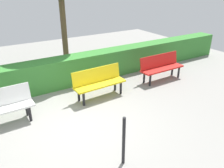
# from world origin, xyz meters

# --- Properties ---
(ground_plane) EXTENTS (16.95, 16.95, 0.00)m
(ground_plane) POSITION_xyz_m (0.00, 0.00, 0.00)
(ground_plane) COLOR gray
(bench_red) EXTENTS (1.62, 0.47, 0.86)m
(bench_red) POSITION_xyz_m (-3.60, -0.92, 0.48)
(bench_red) COLOR red
(bench_red) RESTS_ON ground_plane
(bench_yellow) EXTENTS (1.56, 0.51, 0.86)m
(bench_yellow) POSITION_xyz_m (-1.19, -0.91, 0.48)
(bench_yellow) COLOR yellow
(bench_yellow) RESTS_ON ground_plane
(hedge_row) EXTENTS (12.95, 0.64, 0.92)m
(hedge_row) POSITION_xyz_m (-1.10, -2.21, 0.46)
(hedge_row) COLOR #387F33
(hedge_row) RESTS_ON ground_plane
(railing_post_mid) EXTENTS (0.06, 0.06, 1.00)m
(railing_post_mid) POSITION_xyz_m (-0.28, 1.68, 0.50)
(railing_post_mid) COLOR black
(railing_post_mid) RESTS_ON ground_plane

